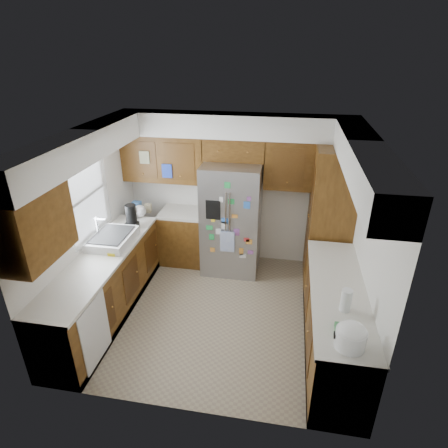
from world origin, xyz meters
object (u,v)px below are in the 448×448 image
(fridge, at_px, (232,219))
(rice_cooker, at_px, (351,336))
(pantry, at_px, (330,217))
(paper_towel, at_px, (346,300))

(fridge, height_order, rice_cooker, fridge)
(pantry, relative_size, paper_towel, 8.58)
(pantry, relative_size, fridge, 1.19)
(fridge, height_order, paper_towel, fridge)
(rice_cooker, bearing_deg, paper_towel, 88.23)
(pantry, distance_m, paper_towel, 2.00)
(rice_cooker, height_order, paper_towel, paper_towel)
(pantry, xyz_separation_m, fridge, (-1.50, 0.05, -0.17))
(rice_cooker, xyz_separation_m, paper_towel, (0.02, 0.53, -0.00))
(pantry, xyz_separation_m, paper_towel, (0.02, -2.00, -0.03))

